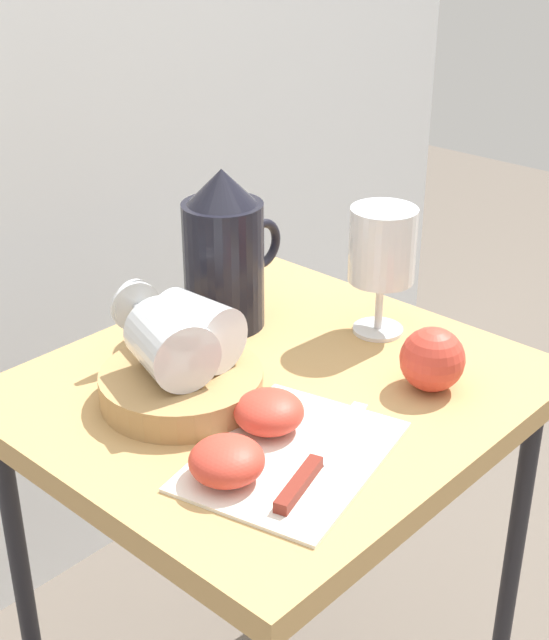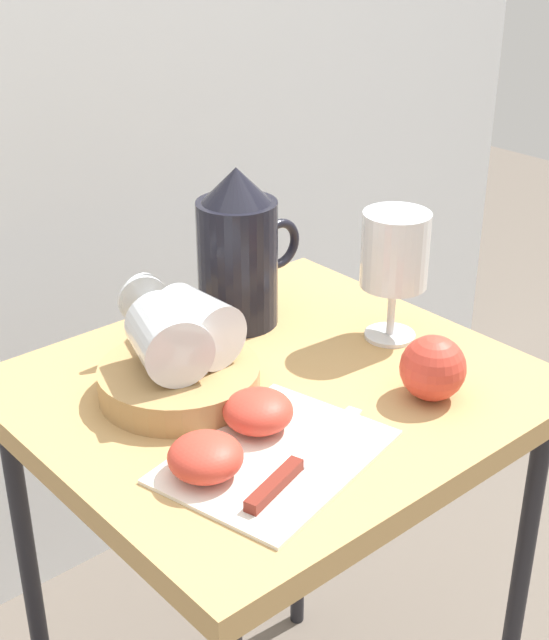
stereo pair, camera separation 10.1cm
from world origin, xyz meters
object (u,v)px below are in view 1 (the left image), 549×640
at_px(table, 274,431).
at_px(wine_glass_tipped_near, 170,342).
at_px(knife, 312,468).
at_px(apple_half_left, 227,461).
at_px(wine_glass_upright, 382,251).
at_px(basket_tray, 182,386).
at_px(pitcher, 224,263).
at_px(apple_half_right, 269,412).
at_px(apple_whole, 432,359).
at_px(wine_glass_tipped_far, 194,329).

height_order(table, wine_glass_tipped_near, wine_glass_tipped_near).
xyz_separation_m(table, knife, (-0.11, -0.15, 0.07)).
bearing_deg(apple_half_left, wine_glass_upright, 13.35).
relative_size(table, knife, 3.32).
relative_size(basket_tray, pitcher, 0.87).
bearing_deg(apple_half_right, basket_tray, 99.14).
bearing_deg(wine_glass_upright, pitcher, 125.66).
height_order(basket_tray, knife, basket_tray).
distance_m(apple_half_right, apple_whole, 0.20).
height_order(apple_half_left, apple_whole, apple_whole).
bearing_deg(basket_tray, table, -27.40).
distance_m(wine_glass_upright, knife, 0.34).
distance_m(table, wine_glass_upright, 0.25).
height_order(pitcher, wine_glass_tipped_near, pitcher).
xyz_separation_m(table, apple_half_right, (-0.08, -0.06, 0.09)).
height_order(apple_half_right, apple_whole, apple_whole).
relative_size(wine_glass_tipped_near, apple_half_right, 2.24).
height_order(table, wine_glass_tipped_far, wine_glass_tipped_far).
bearing_deg(wine_glass_tipped_near, pitcher, 28.21).
bearing_deg(knife, table, 54.05).
xyz_separation_m(wine_glass_upright, knife, (-0.29, -0.14, -0.10)).
relative_size(basket_tray, apple_half_right, 2.45).
xyz_separation_m(basket_tray, apple_half_right, (0.02, -0.11, 0.01)).
height_order(wine_glass_tipped_far, knife, wine_glass_tipped_far).
xyz_separation_m(table, apple_half_left, (-0.17, -0.09, 0.09)).
height_order(table, basket_tray, basket_tray).
relative_size(wine_glass_upright, apple_half_right, 2.24).
xyz_separation_m(basket_tray, apple_whole, (0.21, -0.19, 0.02)).
relative_size(table, pitcher, 3.26).
bearing_deg(pitcher, wine_glass_tipped_far, -146.83).
relative_size(apple_half_right, knife, 0.36).
height_order(basket_tray, apple_half_right, apple_half_right).
xyz_separation_m(pitcher, apple_whole, (0.04, -0.29, -0.05)).
bearing_deg(pitcher, wine_glass_upright, -54.34).
bearing_deg(wine_glass_tipped_near, knife, -90.29).
bearing_deg(wine_glass_tipped_far, apple_half_right, -95.41).
xyz_separation_m(wine_glass_upright, apple_half_left, (-0.35, -0.08, -0.09)).
relative_size(basket_tray, apple_half_left, 2.45).
distance_m(table, wine_glass_tipped_near, 0.18).
relative_size(table, apple_half_left, 9.15).
bearing_deg(table, knife, -125.95).
height_order(wine_glass_tipped_near, wine_glass_tipped_far, wine_glass_tipped_near).
relative_size(basket_tray, wine_glass_tipped_near, 1.09).
bearing_deg(apple_half_left, table, 28.97).
bearing_deg(wine_glass_upright, table, 176.91).
bearing_deg(apple_half_right, apple_whole, -21.32).
bearing_deg(knife, apple_half_right, 71.23).
relative_size(wine_glass_tipped_near, apple_whole, 2.24).
distance_m(wine_glass_upright, apple_whole, 0.16).
height_order(basket_tray, apple_half_left, apple_half_left).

